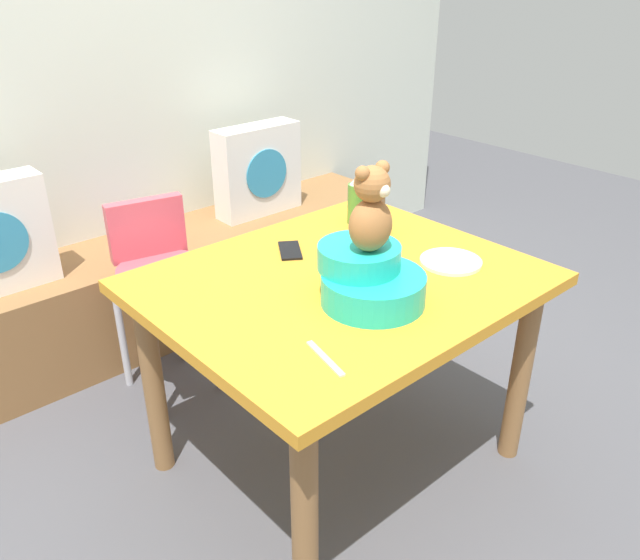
% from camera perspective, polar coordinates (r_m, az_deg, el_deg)
% --- Properties ---
extents(ground_plane, '(8.00, 8.00, 0.00)m').
position_cam_1_polar(ground_plane, '(2.43, 1.63, -15.50)').
color(ground_plane, '#4C4C51').
extents(back_wall, '(4.40, 0.10, 2.60)m').
position_cam_1_polar(back_wall, '(3.07, -18.75, 19.40)').
color(back_wall, silver).
rests_on(back_wall, ground_plane).
extents(window_bench, '(2.60, 0.44, 0.46)m').
position_cam_1_polar(window_bench, '(3.14, -13.84, -0.44)').
color(window_bench, olive).
rests_on(window_bench, ground_plane).
extents(pillow_floral_right, '(0.44, 0.15, 0.44)m').
position_cam_1_polar(pillow_floral_right, '(3.23, -5.54, 9.68)').
color(pillow_floral_right, white).
rests_on(pillow_floral_right, window_bench).
extents(book_stack, '(0.20, 0.14, 0.06)m').
position_cam_1_polar(book_stack, '(3.01, -15.19, 3.67)').
color(book_stack, purple).
rests_on(book_stack, window_bench).
extents(dining_table, '(1.16, 0.96, 0.74)m').
position_cam_1_polar(dining_table, '(2.05, 1.86, -2.37)').
color(dining_table, orange).
rests_on(dining_table, ground_plane).
extents(highchair, '(0.38, 0.50, 0.79)m').
position_cam_1_polar(highchair, '(2.58, -13.96, 0.47)').
color(highchair, '#D84C59').
rests_on(highchair, ground_plane).
extents(infant_seat_teal, '(0.30, 0.33, 0.16)m').
position_cam_1_polar(infant_seat_teal, '(1.84, 4.32, 0.16)').
color(infant_seat_teal, '#1EBBAA').
rests_on(infant_seat_teal, dining_table).
extents(teddy_bear, '(0.13, 0.12, 0.25)m').
position_cam_1_polar(teddy_bear, '(1.75, 4.57, 6.18)').
color(teddy_bear, '#A56B3A').
rests_on(teddy_bear, infant_seat_teal).
extents(ketchup_bottle, '(0.07, 0.07, 0.18)m').
position_cam_1_polar(ketchup_bottle, '(2.38, 3.31, 7.04)').
color(ketchup_bottle, '#4C8C33').
rests_on(ketchup_bottle, dining_table).
extents(coffee_mug, '(0.12, 0.08, 0.09)m').
position_cam_1_polar(coffee_mug, '(2.29, 4.89, 5.14)').
color(coffee_mug, black).
rests_on(coffee_mug, dining_table).
extents(dinner_plate_near, '(0.20, 0.20, 0.01)m').
position_cam_1_polar(dinner_plate_near, '(2.13, 11.54, 1.62)').
color(dinner_plate_near, white).
rests_on(dinner_plate_near, dining_table).
extents(cell_phone, '(0.14, 0.16, 0.01)m').
position_cam_1_polar(cell_phone, '(2.17, -2.71, 2.63)').
color(cell_phone, black).
rests_on(cell_phone, dining_table).
extents(table_fork, '(0.05, 0.17, 0.01)m').
position_cam_1_polar(table_fork, '(1.60, 0.47, -6.96)').
color(table_fork, silver).
rests_on(table_fork, dining_table).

